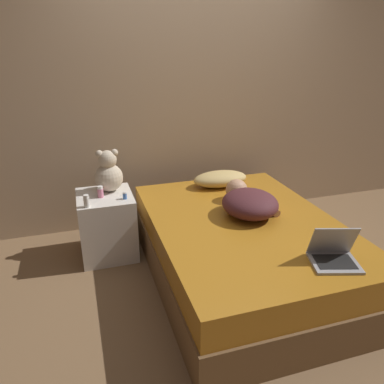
{
  "coord_description": "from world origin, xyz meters",
  "views": [
    {
      "loc": [
        -1.15,
        -2.31,
        1.76
      ],
      "look_at": [
        -0.34,
        0.24,
        0.68
      ],
      "focal_mm": 35.0,
      "sensor_mm": 36.0,
      "label": 1
    }
  ],
  "objects_px": {
    "pillow": "(220,179)",
    "person_lying": "(248,202)",
    "teddy_bear": "(109,173)",
    "bottle_pink": "(100,192)",
    "laptop": "(334,254)",
    "bottle_blue": "(125,196)",
    "bottle_white": "(86,201)"
  },
  "relations": [
    {
      "from": "pillow",
      "to": "bottle_blue",
      "type": "height_order",
      "value": "pillow"
    },
    {
      "from": "laptop",
      "to": "bottle_blue",
      "type": "relative_size",
      "value": 5.45
    },
    {
      "from": "bottle_white",
      "to": "laptop",
      "type": "bearing_deg",
      "value": -39.78
    },
    {
      "from": "pillow",
      "to": "bottle_blue",
      "type": "relative_size",
      "value": 8.32
    },
    {
      "from": "bottle_white",
      "to": "bottle_pink",
      "type": "height_order",
      "value": "bottle_white"
    },
    {
      "from": "pillow",
      "to": "teddy_bear",
      "type": "bearing_deg",
      "value": 177.67
    },
    {
      "from": "person_lying",
      "to": "bottle_pink",
      "type": "height_order",
      "value": "person_lying"
    },
    {
      "from": "pillow",
      "to": "bottle_pink",
      "type": "height_order",
      "value": "bottle_pink"
    },
    {
      "from": "person_lying",
      "to": "bottle_blue",
      "type": "height_order",
      "value": "person_lying"
    },
    {
      "from": "laptop",
      "to": "bottle_pink",
      "type": "distance_m",
      "value": 1.86
    },
    {
      "from": "bottle_white",
      "to": "bottle_pink",
      "type": "bearing_deg",
      "value": 54.99
    },
    {
      "from": "pillow",
      "to": "teddy_bear",
      "type": "xyz_separation_m",
      "value": [
        -1.01,
        0.04,
        0.15
      ]
    },
    {
      "from": "person_lying",
      "to": "bottle_pink",
      "type": "xyz_separation_m",
      "value": [
        -1.09,
        0.54,
        0.01
      ]
    },
    {
      "from": "laptop",
      "to": "bottle_blue",
      "type": "xyz_separation_m",
      "value": [
        -1.1,
        1.24,
        0.04
      ]
    },
    {
      "from": "teddy_bear",
      "to": "bottle_blue",
      "type": "distance_m",
      "value": 0.28
    },
    {
      "from": "bottle_blue",
      "to": "laptop",
      "type": "bearing_deg",
      "value": -48.54
    },
    {
      "from": "pillow",
      "to": "laptop",
      "type": "distance_m",
      "value": 1.44
    },
    {
      "from": "pillow",
      "to": "laptop",
      "type": "bearing_deg",
      "value": -82.63
    },
    {
      "from": "person_lying",
      "to": "bottle_pink",
      "type": "bearing_deg",
      "value": 158.1
    },
    {
      "from": "pillow",
      "to": "bottle_white",
      "type": "distance_m",
      "value": 1.25
    },
    {
      "from": "pillow",
      "to": "bottle_white",
      "type": "height_order",
      "value": "bottle_white"
    },
    {
      "from": "bottle_white",
      "to": "pillow",
      "type": "bearing_deg",
      "value": 11.93
    },
    {
      "from": "pillow",
      "to": "teddy_bear",
      "type": "relative_size",
      "value": 1.4
    },
    {
      "from": "bottle_white",
      "to": "bottle_pink",
      "type": "distance_m",
      "value": 0.21
    },
    {
      "from": "person_lying",
      "to": "bottle_blue",
      "type": "relative_size",
      "value": 10.53
    },
    {
      "from": "bottle_blue",
      "to": "pillow",
      "type": "bearing_deg",
      "value": 11.38
    },
    {
      "from": "pillow",
      "to": "person_lying",
      "type": "bearing_deg",
      "value": -90.92
    },
    {
      "from": "laptop",
      "to": "bottle_pink",
      "type": "bearing_deg",
      "value": 150.59
    },
    {
      "from": "bottle_white",
      "to": "bottle_pink",
      "type": "relative_size",
      "value": 1.05
    },
    {
      "from": "laptop",
      "to": "bottle_pink",
      "type": "height_order",
      "value": "laptop"
    },
    {
      "from": "pillow",
      "to": "bottle_blue",
      "type": "xyz_separation_m",
      "value": [
        -0.91,
        -0.18,
        0.02
      ]
    },
    {
      "from": "person_lying",
      "to": "bottle_white",
      "type": "height_order",
      "value": "person_lying"
    }
  ]
}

